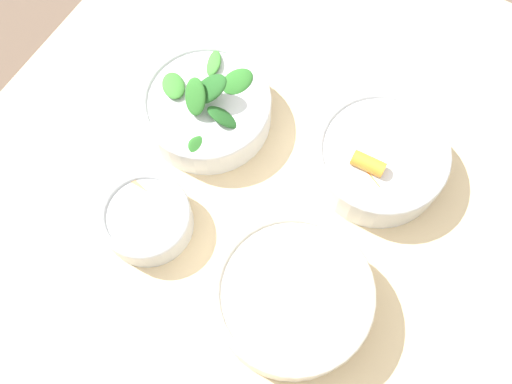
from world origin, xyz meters
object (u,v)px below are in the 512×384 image
(bowl_carrots, at_px, (380,159))
(bowl_greens, at_px, (207,107))
(bowl_beans_hotdog, at_px, (293,298))
(bowl_cookies, at_px, (146,218))

(bowl_carrots, bearing_deg, bowl_greens, -77.31)
(bowl_beans_hotdog, bearing_deg, bowl_carrots, 178.48)
(bowl_carrots, distance_m, bowl_cookies, 0.32)
(bowl_greens, distance_m, bowl_beans_hotdog, 0.29)
(bowl_carrots, bearing_deg, bowl_cookies, -43.60)
(bowl_greens, relative_size, bowl_cookies, 1.53)
(bowl_carrots, height_order, bowl_beans_hotdog, bowl_carrots)
(bowl_carrots, relative_size, bowl_beans_hotdog, 0.93)
(bowl_greens, height_order, bowl_beans_hotdog, bowl_greens)
(bowl_greens, height_order, bowl_cookies, bowl_greens)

